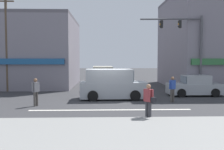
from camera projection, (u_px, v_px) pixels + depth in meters
ground_plane at (109, 100)px, 18.00m from camera, size 120.00×120.00×0.00m
lane_marking_stripe at (110, 110)px, 14.51m from camera, size 9.00×0.24×0.01m
sidewalk_curb at (114, 135)px, 9.52m from camera, size 40.00×5.00×0.16m
building_left_block at (10, 52)px, 27.72m from camera, size 13.84×10.90×7.09m
utility_pole_near_left at (7, 43)px, 22.48m from camera, size 1.40×0.22×8.13m
traffic_light_mast at (189, 42)px, 20.60m from camera, size 4.88×0.50×6.20m
van_crossing_rightbound at (112, 85)px, 18.40m from camera, size 4.65×2.14×2.11m
van_crossing_leftbound at (103, 78)px, 24.88m from camera, size 2.14×4.65×2.11m
sedan_approaching_near at (195, 86)px, 20.12m from camera, size 4.11×1.91×1.58m
pedestrian_foreground_with_bag at (149, 100)px, 12.09m from camera, size 0.54×0.62×1.67m
pedestrian_mid_crossing at (172, 88)px, 17.12m from camera, size 0.51×0.37×1.67m
pedestrian_far_side at (36, 90)px, 15.63m from camera, size 0.39×0.48×1.67m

